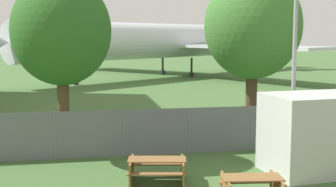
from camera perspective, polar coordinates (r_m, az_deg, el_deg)
The scene contains 7 objects.
perimeter_fence at distance 18.28m, azimuth 2.58°, elevation -4.54°, with size 56.07×0.07×1.80m.
airplane at distance 52.44m, azimuth 0.05°, elevation 6.39°, with size 38.99×32.95×11.52m.
picnic_bench_near_cabin at distance 14.80m, azimuth -1.35°, elevation -9.02°, with size 2.03×1.70×0.76m.
picnic_bench_open_grass at distance 13.21m, azimuth 10.18°, elevation -11.15°, with size 1.79×1.59×0.76m.
tree_left_of_cabin at distance 17.77m, azimuth -12.87°, elevation 7.35°, with size 3.67×3.67×6.77m.
tree_behind_benches at distance 22.51m, azimuth 10.31°, elevation 8.07°, with size 4.57×4.57×7.56m.
light_mast at distance 18.01m, azimuth 15.30°, elevation 8.78°, with size 0.44×0.44×8.61m.
Camera 1 is at (-4.05, -7.57, 4.58)m, focal length 50.00 mm.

